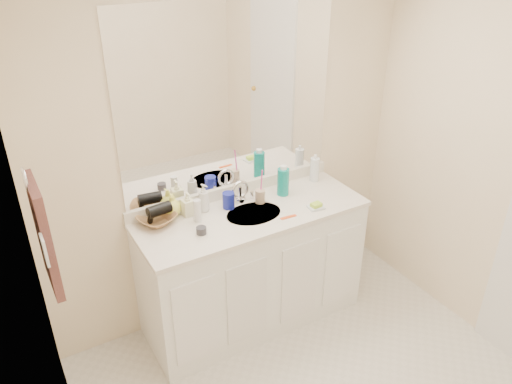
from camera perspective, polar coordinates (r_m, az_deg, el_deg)
The scene contains 26 objects.
wall_back at distance 3.29m, azimuth -2.85°, elevation 4.62°, with size 2.60×0.02×2.40m, color #F9E5C3.
wall_left at distance 1.92m, azimuth -20.29°, elevation -17.55°, with size 0.02×2.60×2.40m, color #F9E5C3.
vanity_cabinet at distance 3.48m, azimuth -0.42°, elevation -8.76°, with size 1.50×0.55×0.85m, color white.
countertop at distance 3.23m, azimuth -0.45°, elevation -2.53°, with size 1.52×0.57×0.03m, color white.
backsplash at distance 3.40m, azimuth -2.63°, elevation 0.21°, with size 1.52×0.03×0.08m, color white.
sink_basin at distance 3.21m, azimuth -0.27°, elevation -2.64°, with size 0.37×0.37×0.02m, color beige.
faucet at distance 3.32m, azimuth -1.82°, elevation -0.26°, with size 0.02×0.02×0.11m, color silver.
mirror at distance 3.16m, azimuth -2.96°, elevation 10.57°, with size 1.48×0.01×1.20m, color white.
blue_mug at distance 3.25m, azimuth -3.16°, elevation -0.95°, with size 0.08×0.08×0.11m, color navy.
tan_cup at distance 3.31m, azimuth 0.47°, elevation -0.48°, with size 0.07×0.07×0.09m, color tan.
toothbrush at distance 3.27m, azimuth 0.63°, elevation 1.17°, with size 0.01×0.01×0.18m, color #EB3DA4.
mouthwash_bottle at distance 3.39m, azimuth 3.11°, elevation 1.17°, with size 0.08×0.08×0.19m, color #0B857E.
clear_pump_bottle at distance 3.61m, azimuth 6.71°, elevation 2.57°, with size 0.07×0.07×0.17m, color white.
soap_dish at distance 3.29m, azimuth 6.88°, elevation -1.74°, with size 0.10×0.08×0.01m, color silver.
green_soap at distance 3.28m, azimuth 6.90°, elevation -1.46°, with size 0.07×0.05×0.02m, color #A8D734.
orange_comb at distance 3.17m, azimuth 3.72°, elevation -2.87°, with size 0.11×0.02×0.00m, color #EB4D18.
dark_jar at distance 3.01m, azimuth -6.27°, elevation -4.39°, with size 0.06×0.06×0.04m, color #333138.
extra_white_bottle at distance 3.11m, azimuth -6.71°, elevation -2.13°, with size 0.05×0.05×0.15m, color white.
soap_bottle_white at distance 3.21m, azimuth -6.00°, elevation -0.66°, with size 0.07×0.07×0.19m, color white.
soap_bottle_cream at distance 3.18m, azimuth -7.83°, elevation -1.34°, with size 0.07×0.07×0.16m, color #FEFECF.
soap_bottle_yellow at distance 3.20m, azimuth -9.54°, elevation -1.42°, with size 0.11×0.11×0.15m, color #FCFE62.
wicker_basket at distance 3.15m, azimuth -11.25°, elevation -3.07°, with size 0.23×0.23×0.06m, color brown.
hair_dryer at distance 3.13m, azimuth -11.01°, elevation -2.00°, with size 0.07×0.07×0.15m, color black.
towel_ring at distance 2.37m, azimuth -24.88°, elevation 1.34°, with size 0.11×0.11×0.01m, color silver.
hand_towel at distance 2.51m, azimuth -23.07°, elevation -4.66°, with size 0.04×0.32×0.55m, color #412523.
switch_plate at distance 2.31m, azimuth -23.01°, elevation -6.14°, with size 0.01×0.09×0.13m, color silver.
Camera 1 is at (-1.37, -1.39, 2.52)m, focal length 35.00 mm.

